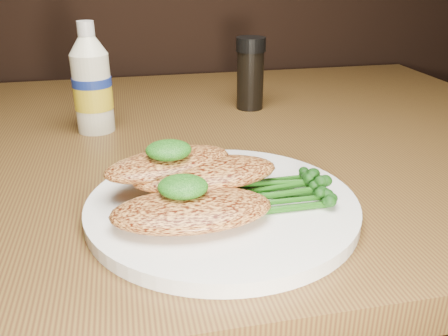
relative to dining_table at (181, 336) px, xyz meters
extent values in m
cylinder|color=white|center=(0.03, -0.23, 0.38)|extent=(0.27, 0.27, 0.01)
ellipsoid|color=#DB9245|center=(-0.01, -0.27, 0.40)|extent=(0.15, 0.08, 0.02)
ellipsoid|color=#DB9245|center=(0.01, -0.21, 0.41)|extent=(0.16, 0.09, 0.02)
ellipsoid|color=#DB9245|center=(-0.02, -0.19, 0.42)|extent=(0.15, 0.11, 0.02)
ellipsoid|color=#073207|center=(-0.02, -0.26, 0.42)|extent=(0.06, 0.06, 0.02)
ellipsoid|color=#073207|center=(-0.02, -0.20, 0.43)|extent=(0.05, 0.05, 0.02)
camera|label=1|loc=(-0.06, -0.65, 0.61)|focal=38.28mm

